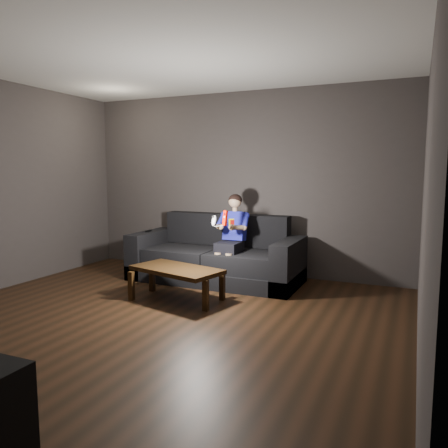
% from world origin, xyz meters
% --- Properties ---
extents(floor, '(5.00, 5.00, 0.00)m').
position_xyz_m(floor, '(0.00, 0.00, 0.00)').
color(floor, black).
rests_on(floor, ground).
extents(back_wall, '(5.00, 0.04, 2.70)m').
position_xyz_m(back_wall, '(0.00, 2.50, 1.35)').
color(back_wall, '#413B39').
rests_on(back_wall, ground).
extents(right_wall, '(0.04, 5.00, 2.70)m').
position_xyz_m(right_wall, '(2.50, 0.00, 1.35)').
color(right_wall, '#413B39').
rests_on(right_wall, ground).
extents(ceiling, '(5.00, 5.00, 0.02)m').
position_xyz_m(ceiling, '(0.00, 0.00, 2.70)').
color(ceiling, beige).
rests_on(ceiling, back_wall).
extents(sofa, '(2.36, 1.02, 0.91)m').
position_xyz_m(sofa, '(-0.11, 1.87, 0.30)').
color(sofa, black).
rests_on(sofa, floor).
extents(child, '(0.44, 0.54, 1.09)m').
position_xyz_m(child, '(0.16, 1.80, 0.74)').
color(child, black).
rests_on(child, sofa).
extents(wii_remote_red, '(0.06, 0.08, 0.19)m').
position_xyz_m(wii_remote_red, '(0.24, 1.38, 0.95)').
color(wii_remote_red, red).
rests_on(wii_remote_red, child).
extents(nunchuk_white, '(0.08, 0.10, 0.15)m').
position_xyz_m(nunchuk_white, '(0.08, 1.38, 0.91)').
color(nunchuk_white, white).
rests_on(nunchuk_white, child).
extents(wii_remote_black, '(0.04, 0.14, 0.03)m').
position_xyz_m(wii_remote_black, '(-1.17, 1.78, 0.66)').
color(wii_remote_black, black).
rests_on(wii_remote_black, sofa).
extents(coffee_table, '(1.19, 0.79, 0.40)m').
position_xyz_m(coffee_table, '(-0.14, 0.81, 0.34)').
color(coffee_table, black).
rests_on(coffee_table, floor).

